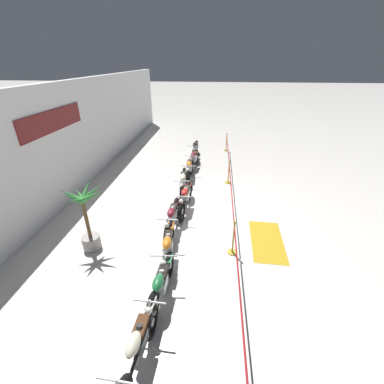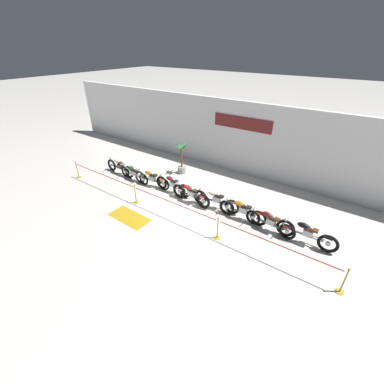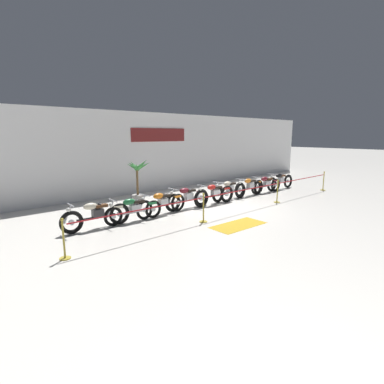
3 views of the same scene
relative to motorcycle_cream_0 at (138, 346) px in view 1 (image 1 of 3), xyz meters
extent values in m
plane|color=silver|center=(5.36, -0.63, -0.47)|extent=(120.00, 120.00, 0.00)
cube|color=white|center=(5.36, 4.50, 1.63)|extent=(28.00, 0.25, 4.20)
cube|color=maroon|center=(5.70, 4.35, 2.56)|extent=(3.50, 0.04, 0.70)
torus|color=black|center=(0.81, -0.04, -0.09)|extent=(0.75, 0.17, 0.74)
cylinder|color=silver|center=(0.81, -0.04, -0.09)|extent=(0.18, 0.09, 0.17)
cube|color=#2D2D30|center=(0.06, -0.01, 0.07)|extent=(0.37, 0.24, 0.26)
cylinder|color=#2D2D30|center=(0.02, 0.00, 0.27)|extent=(0.18, 0.12, 0.24)
cylinder|color=#2D2D30|center=(0.10, -0.01, 0.27)|extent=(0.18, 0.12, 0.24)
cylinder|color=silver|center=(0.37, 0.12, -0.07)|extent=(0.70, 0.11, 0.07)
cube|color=black|center=(0.01, 0.00, -0.07)|extent=(1.29, 0.13, 0.06)
ellipsoid|color=beige|center=(-0.17, 0.01, 0.33)|extent=(0.47, 0.24, 0.22)
cube|color=#4C2D19|center=(0.19, -0.01, 0.29)|extent=(0.41, 0.22, 0.09)
cube|color=beige|center=(0.76, -0.04, 0.17)|extent=(0.33, 0.18, 0.08)
cylinder|color=silver|center=(-0.77, 0.04, 0.46)|extent=(0.07, 0.62, 0.04)
torus|color=black|center=(0.56, -0.08, -0.13)|extent=(0.68, 0.14, 0.67)
torus|color=black|center=(2.13, -0.15, -0.13)|extent=(0.68, 0.14, 0.67)
cylinder|color=silver|center=(0.56, -0.08, -0.13)|extent=(0.16, 0.09, 0.16)
cylinder|color=silver|center=(2.13, -0.15, -0.13)|extent=(0.16, 0.09, 0.16)
cylinder|color=silver|center=(0.47, -0.07, 0.15)|extent=(0.31, 0.07, 0.59)
cube|color=silver|center=(1.39, -0.12, 0.03)|extent=(0.37, 0.24, 0.26)
cylinder|color=silver|center=(1.35, -0.12, 0.23)|extent=(0.18, 0.12, 0.24)
cylinder|color=silver|center=(1.44, -0.12, 0.23)|extent=(0.18, 0.12, 0.24)
cylinder|color=silver|center=(1.70, 0.01, -0.11)|extent=(0.70, 0.10, 0.07)
cube|color=#ADAFB5|center=(1.34, -0.12, -0.11)|extent=(1.26, 0.12, 0.06)
ellipsoid|color=#1E6B38|center=(1.16, -0.11, 0.29)|extent=(0.47, 0.24, 0.22)
cube|color=black|center=(1.52, -0.12, 0.25)|extent=(0.41, 0.22, 0.09)
cube|color=#1E6B38|center=(2.08, -0.15, 0.11)|extent=(0.33, 0.18, 0.08)
cylinder|color=silver|center=(0.58, -0.08, 0.42)|extent=(0.07, 0.62, 0.04)
sphere|color=silver|center=(0.50, -0.07, 0.28)|extent=(0.14, 0.14, 0.14)
torus|color=black|center=(1.79, -0.10, -0.11)|extent=(0.72, 0.16, 0.72)
torus|color=black|center=(3.45, 0.02, -0.11)|extent=(0.72, 0.16, 0.72)
cylinder|color=silver|center=(1.79, -0.10, -0.11)|extent=(0.18, 0.09, 0.17)
cylinder|color=silver|center=(3.45, 0.02, -0.11)|extent=(0.18, 0.09, 0.17)
cylinder|color=silver|center=(1.70, -0.11, 0.18)|extent=(0.31, 0.08, 0.59)
cube|color=silver|center=(2.67, -0.04, 0.05)|extent=(0.38, 0.25, 0.26)
cylinder|color=silver|center=(2.63, -0.04, 0.25)|extent=(0.19, 0.12, 0.24)
cylinder|color=silver|center=(2.71, -0.03, 0.25)|extent=(0.19, 0.12, 0.24)
cylinder|color=silver|center=(2.96, 0.12, -0.09)|extent=(0.70, 0.12, 0.07)
cube|color=black|center=(2.62, -0.04, -0.09)|extent=(1.33, 0.16, 0.06)
ellipsoid|color=orange|center=(2.44, -0.05, 0.31)|extent=(0.48, 0.25, 0.22)
cube|color=black|center=(2.80, -0.03, 0.27)|extent=(0.41, 0.23, 0.09)
cube|color=orange|center=(3.40, 0.02, 0.15)|extent=(0.33, 0.18, 0.08)
cylinder|color=silver|center=(1.81, -0.10, 0.44)|extent=(0.08, 0.62, 0.04)
sphere|color=silver|center=(1.73, -0.11, 0.30)|extent=(0.14, 0.14, 0.14)
torus|color=black|center=(3.25, 0.09, -0.09)|extent=(0.74, 0.14, 0.74)
torus|color=black|center=(4.79, 0.07, -0.09)|extent=(0.74, 0.14, 0.74)
cylinder|color=silver|center=(3.25, 0.09, -0.09)|extent=(0.17, 0.08, 0.17)
cylinder|color=silver|center=(4.79, 0.07, -0.09)|extent=(0.17, 0.08, 0.17)
cylinder|color=silver|center=(3.16, 0.09, 0.19)|extent=(0.30, 0.06, 0.59)
cube|color=silver|center=(4.07, 0.08, 0.07)|extent=(0.36, 0.23, 0.26)
cylinder|color=silver|center=(4.03, 0.08, 0.27)|extent=(0.18, 0.11, 0.24)
cylinder|color=silver|center=(4.11, 0.08, 0.27)|extent=(0.18, 0.11, 0.24)
cylinder|color=silver|center=(4.37, 0.22, -0.07)|extent=(0.70, 0.08, 0.07)
cube|color=#ADAFB5|center=(4.02, 0.08, -0.07)|extent=(1.24, 0.08, 0.06)
ellipsoid|color=maroon|center=(3.84, 0.08, 0.33)|extent=(0.46, 0.23, 0.22)
cube|color=black|center=(4.20, 0.08, 0.29)|extent=(0.40, 0.21, 0.09)
cube|color=maroon|center=(4.74, 0.07, 0.17)|extent=(0.32, 0.16, 0.08)
cylinder|color=silver|center=(3.27, 0.09, 0.46)|extent=(0.05, 0.62, 0.04)
sphere|color=silver|center=(3.19, 0.09, 0.32)|extent=(0.14, 0.14, 0.14)
torus|color=black|center=(4.60, -0.13, -0.08)|extent=(0.78, 0.17, 0.77)
torus|color=black|center=(6.13, -0.21, -0.08)|extent=(0.78, 0.17, 0.77)
cylinder|color=silver|center=(4.60, -0.13, -0.08)|extent=(0.18, 0.09, 0.18)
cylinder|color=silver|center=(6.13, -0.21, -0.08)|extent=(0.18, 0.09, 0.18)
cylinder|color=silver|center=(4.51, -0.12, 0.20)|extent=(0.31, 0.07, 0.59)
cube|color=silver|center=(5.41, -0.17, 0.08)|extent=(0.37, 0.24, 0.26)
cylinder|color=silver|center=(5.37, -0.17, 0.28)|extent=(0.18, 0.12, 0.24)
cylinder|color=silver|center=(5.45, -0.18, 0.28)|extent=(0.18, 0.12, 0.24)
cylinder|color=silver|center=(5.72, -0.05, -0.06)|extent=(0.70, 0.11, 0.07)
cube|color=black|center=(5.36, -0.17, -0.06)|extent=(1.22, 0.13, 0.06)
ellipsoid|color=#B21E19|center=(5.18, -0.16, 0.34)|extent=(0.47, 0.24, 0.22)
cube|color=black|center=(5.54, -0.18, 0.30)|extent=(0.41, 0.22, 0.09)
cube|color=#B21E19|center=(6.08, -0.21, 0.19)|extent=(0.33, 0.18, 0.08)
cylinder|color=silver|center=(4.62, -0.13, 0.47)|extent=(0.07, 0.62, 0.04)
sphere|color=silver|center=(4.54, -0.13, 0.33)|extent=(0.14, 0.14, 0.14)
torus|color=black|center=(5.79, 0.03, -0.09)|extent=(0.76, 0.19, 0.75)
torus|color=black|center=(7.48, 0.15, -0.09)|extent=(0.76, 0.19, 0.75)
cylinder|color=silver|center=(5.79, 0.03, -0.09)|extent=(0.18, 0.09, 0.17)
cylinder|color=silver|center=(7.48, 0.15, -0.09)|extent=(0.18, 0.09, 0.17)
cylinder|color=silver|center=(5.70, 0.02, 0.19)|extent=(0.31, 0.08, 0.59)
cube|color=silver|center=(6.69, 0.09, 0.07)|extent=(0.37, 0.24, 0.26)
cylinder|color=silver|center=(6.65, 0.09, 0.27)|extent=(0.19, 0.12, 0.24)
cylinder|color=silver|center=(6.73, 0.09, 0.27)|extent=(0.19, 0.12, 0.24)
cylinder|color=silver|center=(6.98, 0.25, -0.07)|extent=(0.70, 0.12, 0.07)
cube|color=#47474C|center=(6.64, 0.09, -0.07)|extent=(1.36, 0.15, 0.06)
ellipsoid|color=beige|center=(6.46, 0.07, 0.33)|extent=(0.47, 0.25, 0.22)
cube|color=black|center=(6.82, 0.10, 0.29)|extent=(0.41, 0.23, 0.09)
cube|color=beige|center=(7.43, 0.14, 0.17)|extent=(0.33, 0.18, 0.08)
cylinder|color=silver|center=(5.81, 0.03, 0.46)|extent=(0.08, 0.62, 0.04)
sphere|color=silver|center=(5.73, 0.02, 0.32)|extent=(0.14, 0.14, 0.14)
torus|color=black|center=(7.30, -0.04, -0.09)|extent=(0.75, 0.16, 0.75)
torus|color=black|center=(8.83, 0.02, -0.09)|extent=(0.75, 0.16, 0.75)
cylinder|color=silver|center=(7.30, -0.04, -0.09)|extent=(0.18, 0.09, 0.17)
cylinder|color=silver|center=(8.83, 0.02, -0.09)|extent=(0.18, 0.09, 0.17)
cylinder|color=silver|center=(7.21, -0.04, 0.19)|extent=(0.31, 0.07, 0.59)
cube|color=silver|center=(8.12, -0.01, 0.07)|extent=(0.37, 0.23, 0.26)
cylinder|color=silver|center=(8.08, -0.01, 0.27)|extent=(0.18, 0.12, 0.24)
cylinder|color=silver|center=(8.16, -0.01, 0.27)|extent=(0.18, 0.12, 0.24)
cylinder|color=silver|center=(8.41, 0.14, -0.07)|extent=(0.70, 0.09, 0.07)
cube|color=#47474C|center=(8.07, -0.01, -0.07)|extent=(1.23, 0.10, 0.06)
ellipsoid|color=orange|center=(7.89, -0.02, 0.33)|extent=(0.47, 0.24, 0.22)
cube|color=black|center=(8.25, 0.00, 0.29)|extent=(0.41, 0.21, 0.09)
cube|color=orange|center=(8.78, 0.01, 0.17)|extent=(0.33, 0.17, 0.08)
cylinder|color=silver|center=(7.32, -0.04, 0.46)|extent=(0.06, 0.62, 0.04)
sphere|color=silver|center=(7.24, -0.04, 0.32)|extent=(0.14, 0.14, 0.14)
torus|color=black|center=(8.60, -0.03, -0.11)|extent=(0.71, 0.18, 0.70)
torus|color=black|center=(10.13, -0.17, -0.11)|extent=(0.71, 0.18, 0.70)
cylinder|color=silver|center=(8.60, -0.03, -0.11)|extent=(0.17, 0.09, 0.16)
cylinder|color=silver|center=(10.13, -0.17, -0.11)|extent=(0.17, 0.09, 0.16)
cylinder|color=silver|center=(8.51, -0.02, 0.17)|extent=(0.31, 0.08, 0.59)
cube|color=silver|center=(9.42, -0.10, 0.05)|extent=(0.38, 0.25, 0.26)
cylinder|color=silver|center=(9.38, -0.10, 0.25)|extent=(0.19, 0.13, 0.24)
cylinder|color=silver|center=(9.46, -0.11, 0.25)|extent=(0.19, 0.13, 0.24)
cylinder|color=silver|center=(9.73, 0.01, -0.09)|extent=(0.70, 0.13, 0.07)
cube|color=#47474C|center=(9.37, -0.10, -0.09)|extent=(1.23, 0.17, 0.06)
ellipsoid|color=maroon|center=(9.19, -0.08, 0.31)|extent=(0.48, 0.26, 0.22)
cube|color=#4C2D19|center=(9.55, -0.11, 0.27)|extent=(0.42, 0.24, 0.09)
cube|color=maroon|center=(10.08, -0.17, 0.13)|extent=(0.33, 0.19, 0.08)
cylinder|color=silver|center=(8.62, -0.03, 0.44)|extent=(0.09, 0.62, 0.04)
sphere|color=silver|center=(8.54, -0.02, 0.30)|extent=(0.14, 0.14, 0.14)
torus|color=black|center=(10.00, -0.02, -0.08)|extent=(0.78, 0.13, 0.78)
torus|color=black|center=(11.62, -0.04, -0.08)|extent=(0.78, 0.13, 0.78)
cylinder|color=silver|center=(10.00, -0.02, -0.08)|extent=(0.19, 0.08, 0.18)
cylinder|color=silver|center=(11.62, -0.04, -0.08)|extent=(0.19, 0.08, 0.18)
cylinder|color=silver|center=(9.91, -0.02, 0.21)|extent=(0.30, 0.06, 0.59)
cube|color=silver|center=(10.86, -0.03, 0.08)|extent=(0.36, 0.22, 0.26)
cylinder|color=silver|center=(10.82, -0.03, 0.28)|extent=(0.18, 0.11, 0.24)
cylinder|color=silver|center=(10.90, -0.03, 0.28)|extent=(0.18, 0.11, 0.24)
cylinder|color=silver|center=(11.16, 0.11, -0.06)|extent=(0.70, 0.08, 0.07)
cube|color=#ADAFB5|center=(10.81, -0.03, -0.06)|extent=(1.29, 0.08, 0.06)
ellipsoid|color=black|center=(10.63, -0.03, 0.34)|extent=(0.46, 0.23, 0.22)
cube|color=#4C2D19|center=(10.99, -0.03, 0.30)|extent=(0.40, 0.21, 0.09)
cube|color=black|center=(11.57, -0.04, 0.20)|extent=(0.32, 0.16, 0.08)
cylinder|color=silver|center=(10.02, -0.02, 0.47)|extent=(0.04, 0.62, 0.04)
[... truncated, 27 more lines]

